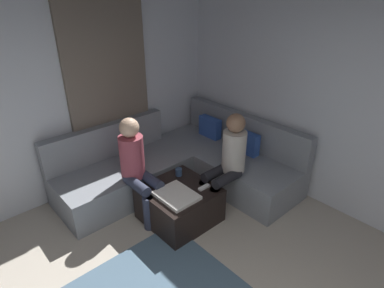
% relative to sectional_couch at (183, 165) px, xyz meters
% --- Properties ---
extents(curtain_panel, '(0.06, 1.10, 2.50)m').
position_rel_sectional_couch_xyz_m(curtain_panel, '(-0.76, -0.58, 0.97)').
color(curtain_panel, '#726659').
rests_on(curtain_panel, ground_plane).
extents(sectional_couch, '(2.10, 2.55, 0.87)m').
position_rel_sectional_couch_xyz_m(sectional_couch, '(0.00, 0.00, 0.00)').
color(sectional_couch, gray).
rests_on(sectional_couch, ground_plane).
extents(ottoman, '(0.76, 0.76, 0.42)m').
position_rel_sectional_couch_xyz_m(ottoman, '(0.56, -0.54, -0.07)').
color(ottoman, black).
rests_on(ottoman, ground_plane).
extents(folded_blanket, '(0.44, 0.36, 0.04)m').
position_rel_sectional_couch_xyz_m(folded_blanket, '(0.66, -0.66, 0.16)').
color(folded_blanket, white).
rests_on(folded_blanket, ottoman).
extents(coffee_mug, '(0.08, 0.08, 0.10)m').
position_rel_sectional_couch_xyz_m(coffee_mug, '(0.34, -0.36, 0.19)').
color(coffee_mug, '#334C72').
rests_on(coffee_mug, ottoman).
extents(game_remote, '(0.05, 0.15, 0.02)m').
position_rel_sectional_couch_xyz_m(game_remote, '(0.74, -0.32, 0.15)').
color(game_remote, white).
rests_on(game_remote, ottoman).
extents(person_on_couch_back, '(0.30, 0.60, 1.20)m').
position_rel_sectional_couch_xyz_m(person_on_couch_back, '(0.75, 0.06, 0.38)').
color(person_on_couch_back, black).
rests_on(person_on_couch_back, ground_plane).
extents(person_on_couch_side, '(0.60, 0.30, 1.20)m').
position_rel_sectional_couch_xyz_m(person_on_couch_side, '(0.15, -0.81, 0.38)').
color(person_on_couch_side, '#2D3347').
rests_on(person_on_couch_side, ground_plane).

